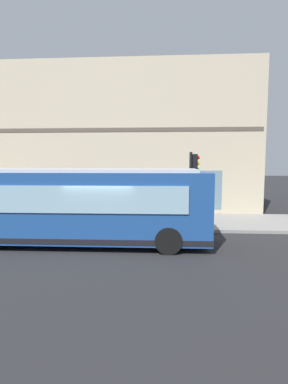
{
  "coord_description": "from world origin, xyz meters",
  "views": [
    {
      "loc": [
        -11.61,
        -2.39,
        3.38
      ],
      "look_at": [
        2.88,
        -1.4,
        1.89
      ],
      "focal_mm": 28.42,
      "sensor_mm": 36.0,
      "label": 1
    }
  ],
  "objects_px": {
    "city_bus_nearside": "(83,206)",
    "newspaper_vending_box": "(57,209)",
    "fire_hydrant": "(181,214)",
    "pedestrian_near_building_entrance": "(65,197)",
    "pedestrian_walking_along_curb": "(101,203)",
    "traffic_light_near_corner": "(193,175)",
    "pedestrian_near_hydrant": "(36,201)"
  },
  "relations": [
    {
      "from": "fire_hydrant",
      "to": "newspaper_vending_box",
      "type": "distance_m",
      "value": 7.12
    },
    {
      "from": "traffic_light_near_corner",
      "to": "pedestrian_near_hydrant",
      "type": "relative_size",
      "value": 2.31
    },
    {
      "from": "pedestrian_near_building_entrance",
      "to": "newspaper_vending_box",
      "type": "xyz_separation_m",
      "value": [
        -1.15,
        0.09,
        -0.55
      ]
    },
    {
      "from": "pedestrian_near_hydrant",
      "to": "newspaper_vending_box",
      "type": "xyz_separation_m",
      "value": [
        0.13,
        -1.19,
        -0.45
      ]
    },
    {
      "from": "city_bus_nearside",
      "to": "newspaper_vending_box",
      "type": "distance_m",
      "value": 5.97
    },
    {
      "from": "city_bus_nearside",
      "to": "fire_hydrant",
      "type": "xyz_separation_m",
      "value": [
        4.61,
        -4.17,
        -1.04
      ]
    },
    {
      "from": "city_bus_nearside",
      "to": "fire_hydrant",
      "type": "relative_size",
      "value": 13.62
    },
    {
      "from": "fire_hydrant",
      "to": "newspaper_vending_box",
      "type": "height_order",
      "value": "newspaper_vending_box"
    },
    {
      "from": "city_bus_nearside",
      "to": "pedestrian_near_building_entrance",
      "type": "xyz_separation_m",
      "value": [
        6.27,
        2.84,
        -0.4
      ]
    },
    {
      "from": "pedestrian_near_hydrant",
      "to": "city_bus_nearside",
      "type": "bearing_deg",
      "value": -140.38
    },
    {
      "from": "traffic_light_near_corner",
      "to": "pedestrian_walking_along_curb",
      "type": "height_order",
      "value": "traffic_light_near_corner"
    },
    {
      "from": "pedestrian_near_building_entrance",
      "to": "pedestrian_near_hydrant",
      "type": "bearing_deg",
      "value": 134.95
    },
    {
      "from": "fire_hydrant",
      "to": "city_bus_nearside",
      "type": "bearing_deg",
      "value": 137.88
    },
    {
      "from": "city_bus_nearside",
      "to": "fire_hydrant",
      "type": "height_order",
      "value": "city_bus_nearside"
    },
    {
      "from": "fire_hydrant",
      "to": "pedestrian_walking_along_curb",
      "type": "xyz_separation_m",
      "value": [
        -0.11,
        4.42,
        0.55
      ]
    },
    {
      "from": "traffic_light_near_corner",
      "to": "pedestrian_near_building_entrance",
      "type": "height_order",
      "value": "traffic_light_near_corner"
    },
    {
      "from": "traffic_light_near_corner",
      "to": "fire_hydrant",
      "type": "height_order",
      "value": "traffic_light_near_corner"
    },
    {
      "from": "traffic_light_near_corner",
      "to": "fire_hydrant",
      "type": "bearing_deg",
      "value": 15.1
    },
    {
      "from": "pedestrian_near_building_entrance",
      "to": "newspaper_vending_box",
      "type": "relative_size",
      "value": 1.94
    },
    {
      "from": "city_bus_nearside",
      "to": "pedestrian_walking_along_curb",
      "type": "distance_m",
      "value": 4.54
    },
    {
      "from": "fire_hydrant",
      "to": "pedestrian_near_building_entrance",
      "type": "relative_size",
      "value": 0.42
    },
    {
      "from": "city_bus_nearside",
      "to": "pedestrian_walking_along_curb",
      "type": "bearing_deg",
      "value": 3.18
    },
    {
      "from": "city_bus_nearside",
      "to": "pedestrian_near_hydrant",
      "type": "height_order",
      "value": "city_bus_nearside"
    },
    {
      "from": "city_bus_nearside",
      "to": "newspaper_vending_box",
      "type": "height_order",
      "value": "city_bus_nearside"
    },
    {
      "from": "city_bus_nearside",
      "to": "pedestrian_walking_along_curb",
      "type": "relative_size",
      "value": 6.34
    },
    {
      "from": "city_bus_nearside",
      "to": "pedestrian_near_hydrant",
      "type": "relative_size",
      "value": 6.37
    },
    {
      "from": "city_bus_nearside",
      "to": "pedestrian_walking_along_curb",
      "type": "xyz_separation_m",
      "value": [
        4.5,
        0.25,
        -0.5
      ]
    },
    {
      "from": "fire_hydrant",
      "to": "pedestrian_near_building_entrance",
      "type": "distance_m",
      "value": 7.23
    },
    {
      "from": "pedestrian_walking_along_curb",
      "to": "newspaper_vending_box",
      "type": "xyz_separation_m",
      "value": [
        0.61,
        2.68,
        -0.45
      ]
    },
    {
      "from": "traffic_light_near_corner",
      "to": "pedestrian_walking_along_curb",
      "type": "distance_m",
      "value": 5.43
    },
    {
      "from": "city_bus_nearside",
      "to": "pedestrian_near_building_entrance",
      "type": "relative_size",
      "value": 5.79
    },
    {
      "from": "pedestrian_near_hydrant",
      "to": "pedestrian_near_building_entrance",
      "type": "distance_m",
      "value": 1.82
    }
  ]
}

